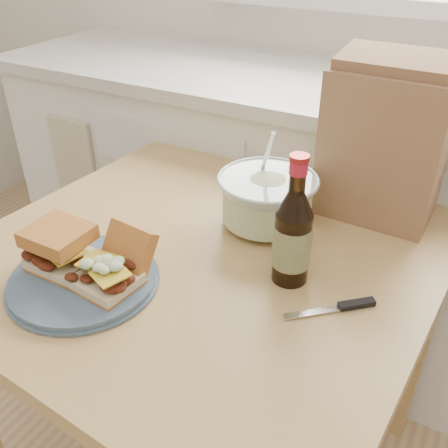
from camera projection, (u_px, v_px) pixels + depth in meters
The scene contains 9 objects.
cabinet_run at pixel (340, 220), 1.72m from camera, with size 2.50×0.64×0.94m.
dining_table at pixel (208, 286), 1.13m from camera, with size 1.00×1.00×0.77m.
plate at pixel (84, 280), 0.95m from camera, with size 0.28×0.28×0.02m, color #455A6F.
sandwich_left at pixel (60, 247), 0.95m from camera, with size 0.12×0.11×0.08m.
sandwich_right at pixel (113, 266), 0.92m from camera, with size 0.12×0.16×0.09m.
coleslaw_bowl at pixel (267, 201), 1.11m from camera, with size 0.22×0.22×0.22m.
beer_bottle at pixel (293, 236), 0.92m from camera, with size 0.07×0.07×0.26m.
knife at pixel (345, 306), 0.89m from camera, with size 0.14×0.13×0.01m.
paper_bag at pixel (384, 146), 1.10m from camera, with size 0.25×0.17×0.33m, color #976749.
Camera 1 is at (0.35, 0.23, 1.38)m, focal length 40.00 mm.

